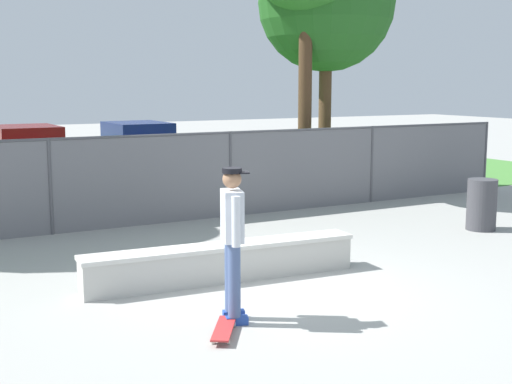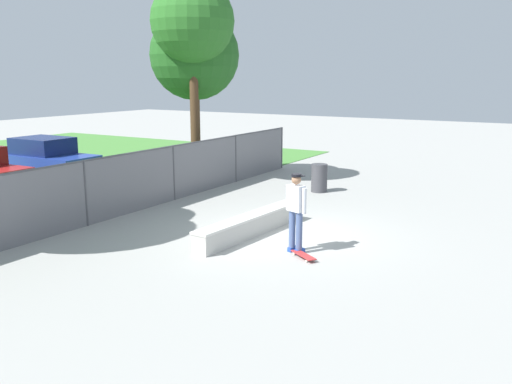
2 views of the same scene
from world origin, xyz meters
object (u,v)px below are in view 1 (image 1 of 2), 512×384
at_px(trash_bin, 482,205).
at_px(skateboard, 224,329).
at_px(tree_far, 327,4).
at_px(skateboarder, 232,237).
at_px(concrete_ledge, 222,262).
at_px(car_red, 28,156).
at_px(car_blue, 139,150).

bearing_deg(trash_bin, skateboard, -158.33).
bearing_deg(tree_far, skateboarder, -130.27).
distance_m(concrete_ledge, tree_far, 9.47).
bearing_deg(car_red, tree_far, -35.64).
xyz_separation_m(tree_far, car_blue, (-3.27, 4.87, -3.91)).
distance_m(skateboard, tree_far, 11.44).
relative_size(skateboarder, car_blue, 0.43).
distance_m(car_red, car_blue, 3.23).
xyz_separation_m(skateboarder, skateboard, (-0.29, -0.35, -0.96)).
bearing_deg(skateboard, car_red, 88.88).
bearing_deg(skateboard, tree_far, 49.76).
xyz_separation_m(concrete_ledge, car_red, (-0.69, 10.65, 0.57)).
bearing_deg(car_blue, trash_bin, -71.62).
relative_size(tree_far, car_red, 1.53).
xyz_separation_m(skateboarder, trash_bin, (6.55, 2.37, -0.54)).
distance_m(skateboarder, trash_bin, 6.98).
distance_m(tree_far, car_red, 8.90).
bearing_deg(concrete_ledge, car_red, 93.72).
bearing_deg(car_blue, concrete_ledge, -103.12).
relative_size(concrete_ledge, skateboarder, 2.22).
bearing_deg(skateboard, car_blue, 74.87).
xyz_separation_m(car_red, car_blue, (3.22, 0.21, 0.00)).
height_order(concrete_ledge, skateboarder, skateboarder).
bearing_deg(trash_bin, car_blue, 108.38).
relative_size(tree_far, trash_bin, 6.58).
height_order(car_red, trash_bin, car_red).
relative_size(concrete_ledge, car_blue, 0.97).
relative_size(tree_far, car_blue, 1.53).
relative_size(concrete_ledge, trash_bin, 4.14).
height_order(tree_far, trash_bin, tree_far).
distance_m(car_red, trash_bin, 11.91).
bearing_deg(car_blue, skateboard, -105.13).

